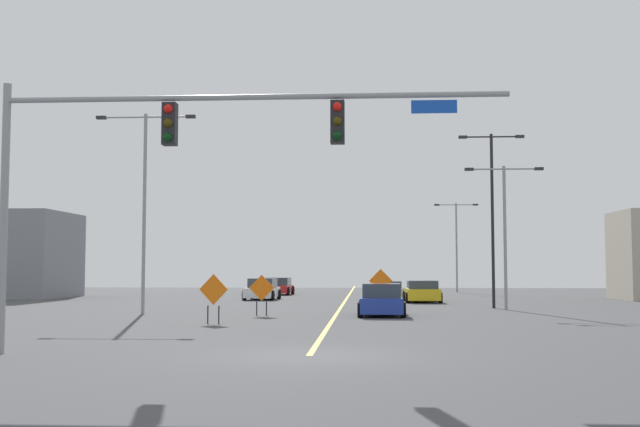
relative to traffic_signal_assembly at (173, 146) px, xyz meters
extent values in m
plane|color=#444447|center=(3.36, 0.01, -5.06)|extent=(127.01, 127.01, 0.00)
cube|color=yellow|center=(3.36, 35.29, -5.06)|extent=(0.16, 70.56, 0.01)
cylinder|color=gray|center=(-4.21, 0.01, -1.72)|extent=(0.20, 0.20, 6.68)
cylinder|color=gray|center=(1.98, 0.01, 1.20)|extent=(12.38, 0.14, 0.14)
cube|color=black|center=(-0.09, 0.01, 0.55)|extent=(0.34, 0.32, 1.05)
sphere|color=red|center=(-0.09, -0.16, 0.90)|extent=(0.22, 0.22, 0.22)
sphere|color=#3C3106|center=(-0.09, -0.16, 0.55)|extent=(0.22, 0.22, 0.22)
sphere|color=black|center=(-0.09, -0.16, 0.20)|extent=(0.22, 0.22, 0.22)
cube|color=black|center=(4.04, 0.01, 0.55)|extent=(0.34, 0.32, 1.05)
sphere|color=red|center=(4.04, -0.16, 0.90)|extent=(0.22, 0.22, 0.22)
sphere|color=#3C3106|center=(4.04, -0.16, 0.55)|extent=(0.22, 0.22, 0.22)
sphere|color=black|center=(4.04, -0.16, 0.20)|extent=(0.22, 0.22, 0.22)
cube|color=#1447B7|center=(6.37, 0.01, 0.91)|extent=(1.10, 0.03, 0.32)
cylinder|color=gray|center=(-5.40, 16.12, -0.47)|extent=(0.16, 0.16, 9.18)
cylinder|color=gray|center=(-6.45, 16.12, 3.96)|extent=(2.09, 0.08, 0.08)
cube|color=#262628|center=(-7.49, 16.12, 3.96)|extent=(0.44, 0.24, 0.14)
cylinder|color=gray|center=(-4.36, 16.12, 3.96)|extent=(2.09, 0.08, 0.08)
cube|color=#262628|center=(-3.31, 16.12, 3.96)|extent=(0.44, 0.24, 0.14)
cylinder|color=gray|center=(12.51, 48.90, -1.20)|extent=(0.16, 0.16, 7.72)
cylinder|color=gray|center=(11.68, 48.90, 2.51)|extent=(1.67, 0.08, 0.08)
cube|color=#262628|center=(10.84, 48.90, 2.51)|extent=(0.44, 0.24, 0.14)
cylinder|color=gray|center=(13.35, 48.90, 2.51)|extent=(1.67, 0.08, 0.08)
cube|color=#262628|center=(14.19, 48.90, 2.51)|extent=(0.44, 0.24, 0.14)
cylinder|color=gray|center=(11.66, 20.64, -1.46)|extent=(0.16, 0.16, 7.22)
cylinder|color=gray|center=(10.79, 20.64, 2.00)|extent=(1.74, 0.08, 0.08)
cube|color=#262628|center=(9.92, 20.64, 2.00)|extent=(0.44, 0.24, 0.14)
cylinder|color=gray|center=(12.54, 20.64, 2.00)|extent=(1.74, 0.08, 0.08)
cube|color=#262628|center=(13.41, 20.64, 2.00)|extent=(0.44, 0.24, 0.14)
cylinder|color=black|center=(11.33, 22.31, -0.49)|extent=(0.16, 0.16, 9.14)
cylinder|color=black|center=(10.58, 22.31, 3.93)|extent=(1.49, 0.08, 0.08)
cube|color=#262628|center=(9.84, 22.31, 3.93)|extent=(0.44, 0.24, 0.14)
cylinder|color=black|center=(12.07, 22.31, 3.93)|extent=(1.49, 0.08, 0.08)
cube|color=#262628|center=(12.82, 22.31, 3.93)|extent=(0.44, 0.24, 0.14)
cube|color=orange|center=(-1.05, 10.52, -3.79)|extent=(1.14, 0.31, 1.16)
cylinder|color=black|center=(-1.27, 10.57, -4.73)|extent=(0.05, 0.05, 0.68)
cylinder|color=black|center=(-0.83, 10.46, -4.73)|extent=(0.05, 0.05, 0.68)
cube|color=orange|center=(0.12, 15.35, -3.84)|extent=(1.14, 0.19, 1.14)
cylinder|color=black|center=(-0.10, 15.38, -4.75)|extent=(0.05, 0.05, 0.63)
cylinder|color=black|center=(0.34, 15.32, -4.75)|extent=(0.05, 0.05, 0.63)
cube|color=orange|center=(5.50, 24.32, -3.68)|extent=(1.30, 0.23, 1.31)
cylinder|color=black|center=(5.25, 24.29, -4.71)|extent=(0.05, 0.05, 0.71)
cylinder|color=black|center=(5.75, 24.36, -4.71)|extent=(0.05, 0.05, 0.71)
cube|color=gold|center=(8.11, 29.30, -4.57)|extent=(1.97, 4.08, 0.67)
cube|color=#333D47|center=(8.11, 29.09, -3.98)|extent=(1.76, 2.45, 0.49)
cylinder|color=black|center=(9.07, 30.73, -4.74)|extent=(0.22, 0.64, 0.64)
cylinder|color=black|center=(7.13, 30.71, -4.74)|extent=(0.22, 0.64, 0.64)
cylinder|color=black|center=(9.09, 27.88, -4.74)|extent=(0.22, 0.64, 0.64)
cylinder|color=black|center=(7.15, 27.87, -4.74)|extent=(0.22, 0.64, 0.64)
cube|color=white|center=(-2.19, 32.54, -4.59)|extent=(2.00, 3.94, 0.63)
cube|color=#333D47|center=(-2.18, 32.73, -3.97)|extent=(1.74, 2.21, 0.61)
cylinder|color=black|center=(-3.16, 31.23, -4.74)|extent=(0.25, 0.65, 0.64)
cylinder|color=black|center=(-1.34, 31.15, -4.74)|extent=(0.25, 0.65, 0.64)
cylinder|color=black|center=(-3.04, 33.93, -4.74)|extent=(0.25, 0.65, 0.64)
cylinder|color=black|center=(-1.22, 33.85, -4.74)|extent=(0.25, 0.65, 0.64)
cube|color=red|center=(-2.20, 41.95, -4.61)|extent=(2.09, 3.90, 0.58)
cube|color=#333D47|center=(-2.19, 42.14, -4.03)|extent=(1.83, 2.26, 0.60)
cylinder|color=black|center=(-3.22, 40.65, -4.74)|extent=(0.25, 0.65, 0.64)
cylinder|color=black|center=(-1.29, 40.57, -4.74)|extent=(0.25, 0.65, 0.64)
cylinder|color=black|center=(-3.11, 43.33, -4.74)|extent=(0.25, 0.65, 0.64)
cylinder|color=black|center=(-1.18, 43.25, -4.74)|extent=(0.25, 0.65, 0.64)
cube|color=#1E389E|center=(5.38, 15.59, -4.58)|extent=(1.86, 3.87, 0.65)
cube|color=#333D47|center=(5.37, 15.39, -3.95)|extent=(1.65, 2.01, 0.60)
cylinder|color=black|center=(6.30, 16.92, -4.74)|extent=(0.23, 0.64, 0.64)
cylinder|color=black|center=(4.50, 16.95, -4.74)|extent=(0.23, 0.64, 0.64)
cylinder|color=black|center=(6.26, 14.23, -4.74)|extent=(0.23, 0.64, 0.64)
cylinder|color=black|center=(4.45, 14.25, -4.74)|extent=(0.23, 0.64, 0.64)
cube|color=#B7BABF|center=(6.19, 33.47, -4.60)|extent=(1.86, 4.37, 0.60)
cube|color=#333D47|center=(6.19, 33.25, -4.08)|extent=(1.66, 2.03, 0.45)
cylinder|color=black|center=(7.12, 34.99, -4.74)|extent=(0.22, 0.64, 0.64)
cylinder|color=black|center=(5.29, 35.00, -4.74)|extent=(0.22, 0.64, 0.64)
cylinder|color=black|center=(7.09, 31.94, -4.74)|extent=(0.22, 0.64, 0.64)
cylinder|color=black|center=(5.27, 31.95, -4.74)|extent=(0.22, 0.64, 0.64)
cube|color=gray|center=(-20.07, 35.23, -2.04)|extent=(6.96, 7.58, 6.05)
camera|label=1|loc=(4.73, -18.51, -2.98)|focal=43.40mm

